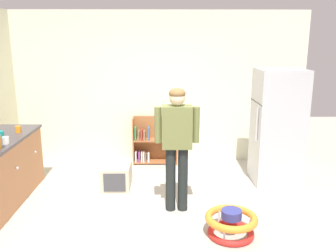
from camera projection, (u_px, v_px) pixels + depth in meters
The scene contains 10 objects.
ground_plane at pixel (160, 219), 4.55m from camera, with size 12.00×12.00×0.00m, color #B1AC9D.
back_wall at pixel (161, 88), 6.50m from camera, with size 5.20×0.06×2.70m, color beige.
refrigerator at pixel (277, 127), 5.55m from camera, with size 0.73×0.68×1.78m.
bookshelf at pixel (152, 143), 6.55m from camera, with size 0.80×0.28×0.85m.
standing_person at pixel (177, 139), 4.58m from camera, with size 0.57×0.22×1.63m.
baby_walker at pixel (231, 223), 4.13m from camera, with size 0.60×0.60×0.32m.
pet_carrier at pixel (117, 176), 5.50m from camera, with size 0.42×0.55×0.36m.
orange_cup at pixel (18, 129), 5.18m from camera, with size 0.08×0.08×0.10m, color orange.
white_cup at pixel (6, 140), 4.63m from camera, with size 0.08×0.08×0.10m, color white.
teal_cup at pixel (1, 135), 4.90m from camera, with size 0.08×0.08×0.10m, color teal.
Camera 1 is at (0.04, -4.14, 2.23)m, focal length 38.51 mm.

